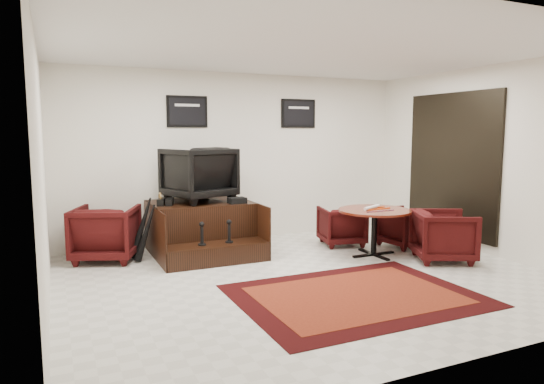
% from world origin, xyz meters
% --- Properties ---
extents(ground, '(6.00, 6.00, 0.00)m').
position_xyz_m(ground, '(0.00, 0.00, 0.00)').
color(ground, silver).
rests_on(ground, ground).
extents(room_shell, '(6.02, 5.02, 2.81)m').
position_xyz_m(room_shell, '(0.41, 0.12, 1.79)').
color(room_shell, white).
rests_on(room_shell, ground).
extents(area_rug, '(2.64, 1.98, 0.01)m').
position_xyz_m(area_rug, '(0.12, -0.82, 0.01)').
color(area_rug, black).
rests_on(area_rug, ground).
extents(shine_podium, '(1.49, 1.54, 0.77)m').
position_xyz_m(shine_podium, '(-0.88, 1.81, 0.35)').
color(shine_podium, black).
rests_on(shine_podium, ground).
extents(shine_chair, '(1.11, 1.08, 0.92)m').
position_xyz_m(shine_chair, '(-0.88, 1.96, 1.23)').
color(shine_chair, black).
rests_on(shine_chair, shine_podium).
extents(shoes_pair, '(0.29, 0.32, 0.10)m').
position_xyz_m(shoes_pair, '(-1.43, 1.78, 0.82)').
color(shoes_pair, black).
rests_on(shoes_pair, shine_podium).
extents(polish_kit, '(0.27, 0.20, 0.09)m').
position_xyz_m(polish_kit, '(-0.42, 1.50, 0.81)').
color(polish_kit, black).
rests_on(polish_kit, shine_podium).
extents(umbrella_black, '(0.31, 0.12, 0.84)m').
position_xyz_m(umbrella_black, '(-1.75, 1.65, 0.42)').
color(umbrella_black, black).
rests_on(umbrella_black, ground).
extents(umbrella_hooked, '(0.34, 0.13, 0.92)m').
position_xyz_m(umbrella_hooked, '(-1.77, 1.86, 0.46)').
color(umbrella_hooked, black).
rests_on(umbrella_hooked, ground).
extents(armchair_side, '(1.07, 1.04, 0.86)m').
position_xyz_m(armchair_side, '(-2.25, 1.95, 0.43)').
color(armchair_side, black).
rests_on(armchair_side, ground).
extents(meeting_table, '(1.06, 1.06, 0.69)m').
position_xyz_m(meeting_table, '(1.39, 0.58, 0.61)').
color(meeting_table, '#4C170A').
rests_on(meeting_table, ground).
extents(table_chair_back, '(0.79, 0.76, 0.69)m').
position_xyz_m(table_chair_back, '(1.33, 1.38, 0.34)').
color(table_chair_back, black).
rests_on(table_chair_back, ground).
extents(table_chair_window, '(0.71, 0.75, 0.68)m').
position_xyz_m(table_chair_window, '(2.18, 0.88, 0.34)').
color(table_chair_window, black).
rests_on(table_chair_window, ground).
extents(table_chair_corner, '(0.98, 1.01, 0.79)m').
position_xyz_m(table_chair_corner, '(2.11, -0.07, 0.40)').
color(table_chair_corner, black).
rests_on(table_chair_corner, ground).
extents(paper_roll, '(0.40, 0.23, 0.05)m').
position_xyz_m(paper_roll, '(1.38, 0.63, 0.72)').
color(paper_roll, white).
rests_on(paper_roll, meeting_table).
extents(table_clutter, '(0.57, 0.35, 0.01)m').
position_xyz_m(table_clutter, '(1.43, 0.56, 0.70)').
color(table_clutter, '#E04E0C').
rests_on(table_clutter, meeting_table).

